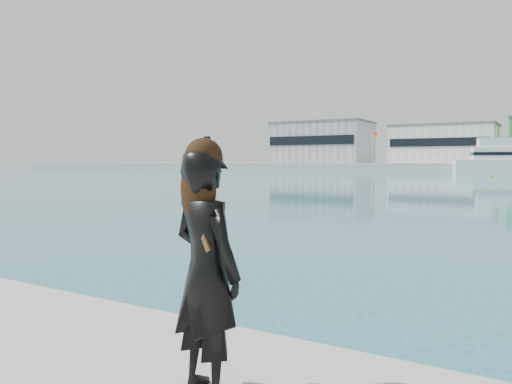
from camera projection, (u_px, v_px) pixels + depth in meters
warehouse_grey_left at (322, 142)px, 141.39m from camera, size 26.52×16.36×11.50m
warehouse_white at (444, 144)px, 124.43m from camera, size 24.48×15.35×9.50m
flagpole_left at (373, 145)px, 126.68m from camera, size 1.28×0.16×8.00m
motor_yacht at (504, 160)px, 102.57m from camera, size 21.30×11.22×9.58m
buoy_far at (491, 177)px, 76.72m from camera, size 0.50×0.50×0.50m
woman at (206, 264)px, 3.63m from camera, size 0.75×0.60×1.91m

